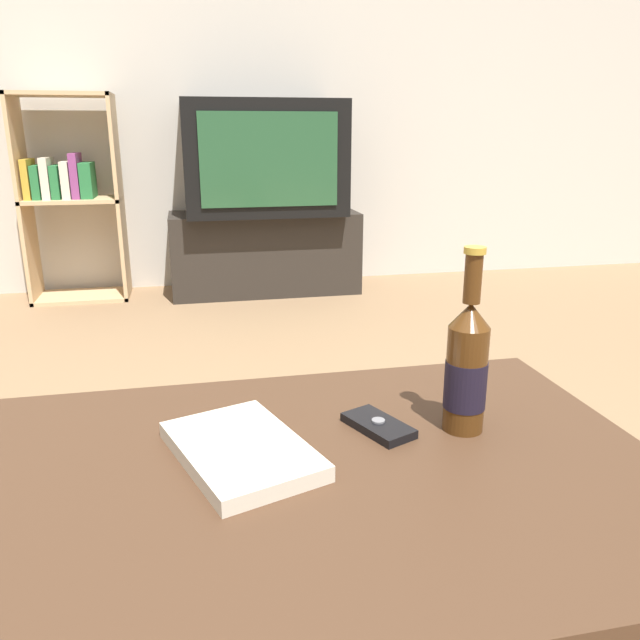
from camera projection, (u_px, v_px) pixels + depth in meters
The scene contains 8 objects.
back_wall at pixel (200, 54), 3.44m from camera, with size 8.00×0.05×2.60m.
coffee_table at pixel (296, 513), 0.88m from camera, with size 1.05×0.69×0.44m.
tv_stand at pixel (265, 252), 3.56m from camera, with size 1.05×0.40×0.45m.
television at pixel (263, 158), 3.40m from camera, with size 0.85×0.59×0.60m.
bookshelf at pixel (69, 193), 3.30m from camera, with size 0.50×0.30×1.08m.
beer_bottle at pixel (466, 368), 0.95m from camera, with size 0.06×0.06×0.29m.
cell_phone at pixel (378, 425), 0.98m from camera, with size 0.10×0.13×0.02m.
table_book at pixel (241, 450), 0.89m from camera, with size 0.23×0.29×0.02m.
Camera 1 is at (-0.13, -0.75, 0.89)m, focal length 35.00 mm.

